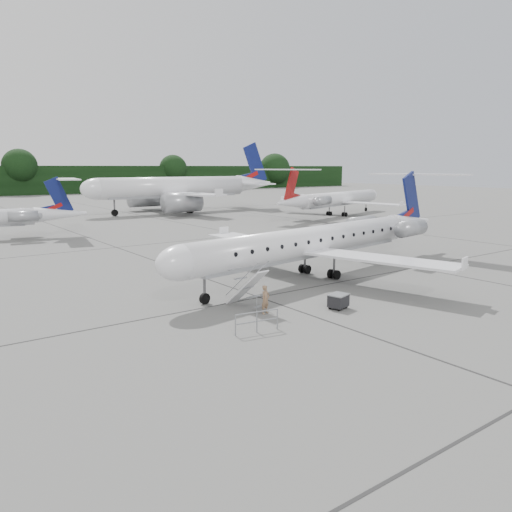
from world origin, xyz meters
TOP-DOWN VIEW (x-y plane):
  - ground at (0.00, 0.00)m, footprint 320.00×320.00m
  - main_regional_jet at (1.29, 5.93)m, footprint 30.88×24.31m
  - airstair at (-6.62, 2.36)m, footprint 1.23×2.62m
  - passenger at (-6.41, 0.97)m, footprint 0.63×0.49m
  - safety_railing at (-8.59, -1.25)m, footprint 2.18×0.44m
  - baggage_cart at (-2.61, -0.65)m, footprint 1.19×1.05m
  - bg_narrowbody at (17.00, 57.22)m, footprint 33.59×24.29m
  - bg_regional_right at (36.08, 37.11)m, footprint 33.41×28.00m

SIDE VIEW (x-z plane):
  - ground at x=0.00m, z-range 0.00..0.00m
  - baggage_cart at x=-2.61m, z-range 0.00..0.88m
  - safety_railing at x=-8.59m, z-range 0.00..1.00m
  - passenger at x=-6.41m, z-range 0.00..1.53m
  - airstair at x=-6.62m, z-range 0.00..2.26m
  - main_regional_jet at x=1.29m, z-range 0.00..7.21m
  - bg_regional_right at x=36.08m, z-range 0.00..7.53m
  - bg_narrowbody at x=17.00m, z-range 0.00..12.00m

